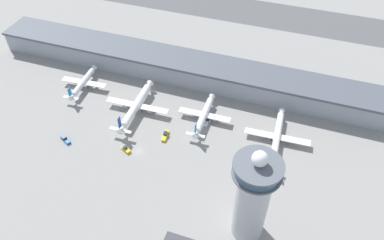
{
  "coord_description": "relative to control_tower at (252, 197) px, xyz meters",
  "views": [
    {
      "loc": [
        71.08,
        -117.07,
        154.93
      ],
      "look_at": [
        23.45,
        21.82,
        11.41
      ],
      "focal_mm": 35.0,
      "sensor_mm": 36.0,
      "label": 1
    }
  ],
  "objects": [
    {
      "name": "ground_plane",
      "position": [
        -66.15,
        26.51,
        -25.64
      ],
      "size": [
        1000.0,
        1000.0,
        0.0
      ],
      "primitive_type": "plane",
      "color": "gray"
    },
    {
      "name": "terminal_building",
      "position": [
        -66.15,
        96.51,
        -17.98
      ],
      "size": [
        261.02,
        25.0,
        15.13
      ],
      "color": "#9399A3",
      "rests_on": "ground"
    },
    {
      "name": "runway_strip",
      "position": [
        -66.15,
        199.22,
        -25.64
      ],
      "size": [
        391.53,
        44.0,
        0.01
      ],
      "primitive_type": "cube",
      "color": "#515154",
      "rests_on": "ground"
    },
    {
      "name": "control_tower",
      "position": [
        0.0,
        0.0,
        0.0
      ],
      "size": [
        19.57,
        19.57,
        53.01
      ],
      "color": "#BCBCC1",
      "rests_on": "ground"
    },
    {
      "name": "airplane_gate_alpha",
      "position": [
        -122.45,
        65.16,
        -21.28
      ],
      "size": [
        30.22,
        33.8,
        11.97
      ],
      "color": "silver",
      "rests_on": "ground"
    },
    {
      "name": "airplane_gate_bravo",
      "position": [
        -80.43,
        55.51,
        -20.83
      ],
      "size": [
        39.22,
        45.55,
        14.55
      ],
      "color": "white",
      "rests_on": "ground"
    },
    {
      "name": "airplane_gate_charlie",
      "position": [
        -39.75,
        61.47,
        -21.42
      ],
      "size": [
        31.3,
        35.81,
        12.55
      ],
      "color": "white",
      "rests_on": "ground"
    },
    {
      "name": "airplane_gate_delta",
      "position": [
        3.69,
        57.94,
        -21.82
      ],
      "size": [
        36.54,
        45.74,
        11.79
      ],
      "color": "white",
      "rests_on": "ground"
    },
    {
      "name": "service_truck_catering",
      "position": [
        -72.96,
        25.07,
        -24.64
      ],
      "size": [
        6.29,
        4.65,
        2.88
      ],
      "color": "black",
      "rests_on": "ground"
    },
    {
      "name": "service_truck_fuel",
      "position": [
        -56.43,
        41.71,
        -24.72
      ],
      "size": [
        3.19,
        8.54,
        2.67
      ],
      "color": "black",
      "rests_on": "ground"
    },
    {
      "name": "service_truck_baggage",
      "position": [
        -37.32,
        60.39,
        -24.63
      ],
      "size": [
        3.18,
        8.31,
        2.92
      ],
      "color": "black",
      "rests_on": "ground"
    },
    {
      "name": "service_truck_water",
      "position": [
        -108.37,
        20.79,
        -24.75
      ],
      "size": [
        8.14,
        5.69,
        2.59
      ],
      "color": "black",
      "rests_on": "ground"
    }
  ]
}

